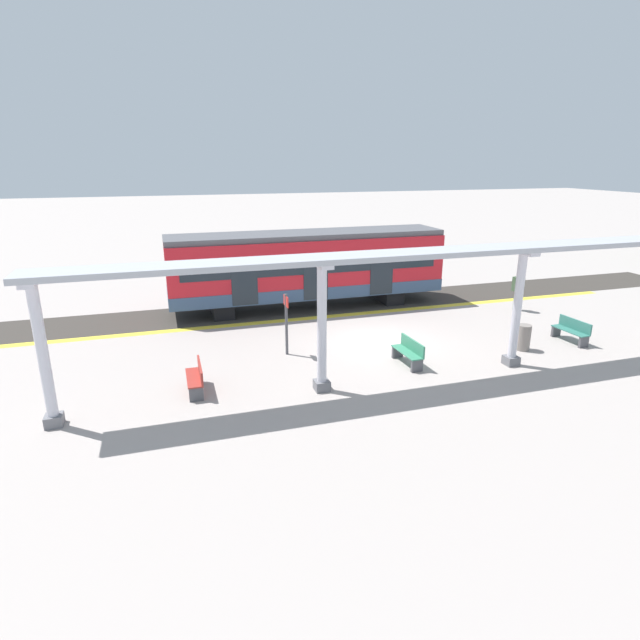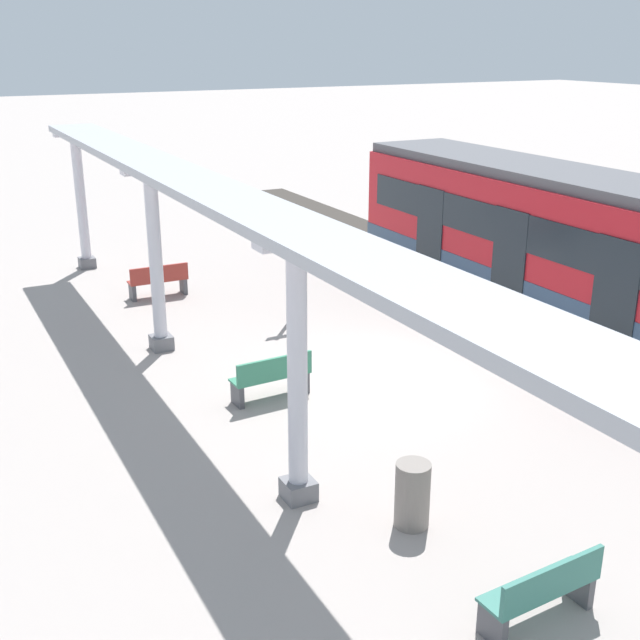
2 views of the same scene
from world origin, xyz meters
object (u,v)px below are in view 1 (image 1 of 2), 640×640
platform_info_sign (286,318)px  canopy_pillar_third (517,309)px  bench_near_end (409,352)px  bench_mid_platform (572,330)px  trash_bin (524,337)px  canopy_pillar_nearest (43,355)px  passenger_waiting_near_edge (518,287)px  bench_far_end (197,377)px  canopy_pillar_second (322,328)px  train_near_carriage (307,268)px

platform_info_sign → canopy_pillar_third: bearing=65.4°
bench_near_end → bench_mid_platform: 6.89m
bench_mid_platform → trash_bin: bearing=-84.9°
canopy_pillar_nearest → passenger_waiting_near_edge: bearing=106.7°
canopy_pillar_nearest → canopy_pillar_third: bearing=90.0°
bench_near_end → bench_far_end: bearing=-89.7°
canopy_pillar_second → canopy_pillar_third: size_ratio=1.00×
bench_mid_platform → trash_bin: size_ratio=1.62×
canopy_pillar_nearest → canopy_pillar_third: 13.92m
train_near_carriage → passenger_waiting_near_edge: (3.41, 8.90, -0.72)m
bench_near_end → passenger_waiting_near_edge: passenger_waiting_near_edge is taller
canopy_pillar_nearest → bench_near_end: bearing=95.7°
bench_far_end → platform_info_sign: 4.01m
bench_far_end → canopy_pillar_nearest: bearing=-74.5°
train_near_carriage → canopy_pillar_nearest: 12.92m
train_near_carriage → bench_far_end: bearing=-35.8°
bench_near_end → passenger_waiting_near_edge: size_ratio=0.86×
canopy_pillar_second → bench_near_end: size_ratio=2.56×
bench_mid_platform → bench_far_end: (0.26, -13.85, 0.00)m
canopy_pillar_second → passenger_waiting_near_edge: size_ratio=2.19×
train_near_carriage → bench_near_end: size_ratio=8.24×
trash_bin → passenger_waiting_near_edge: passenger_waiting_near_edge is taller
platform_info_sign → bench_mid_platform: bearing=79.8°
passenger_waiting_near_edge → bench_near_end: bearing=-59.9°
train_near_carriage → bench_far_end: size_ratio=8.31×
canopy_pillar_second → platform_info_sign: 3.25m
train_near_carriage → canopy_pillar_second: canopy_pillar_second is taller
trash_bin → platform_info_sign: size_ratio=0.43×
platform_info_sign → passenger_waiting_near_edge: (-2.30, 11.30, -0.22)m
passenger_waiting_near_edge → platform_info_sign: bearing=-78.5°
train_near_carriage → bench_mid_platform: size_ratio=8.23×
canopy_pillar_nearest → bench_near_end: (-1.06, 10.66, -1.52)m
canopy_pillar_nearest → bench_far_end: (-1.03, 3.70, -1.52)m
canopy_pillar_nearest → canopy_pillar_third: same height
canopy_pillar_third → platform_info_sign: canopy_pillar_third is taller
canopy_pillar_nearest → trash_bin: size_ratio=4.13×
canopy_pillar_third → bench_far_end: 10.38m
canopy_pillar_nearest → bench_near_end: size_ratio=2.56×
passenger_waiting_near_edge → trash_bin: bearing=-34.7°
train_near_carriage → canopy_pillar_nearest: size_ratio=3.23×
train_near_carriage → canopy_pillar_second: bearing=-13.4°
train_near_carriage → canopy_pillar_nearest: canopy_pillar_nearest is taller
bench_near_end → platform_info_sign: 4.34m
bench_mid_platform → platform_info_sign: bearing=-100.2°
bench_mid_platform → trash_bin: 2.33m
canopy_pillar_second → canopy_pillar_third: bearing=90.0°
bench_near_end → trash_bin: (-0.01, 4.57, 0.03)m
canopy_pillar_second → bench_far_end: bearing=-106.1°
canopy_pillar_second → canopy_pillar_third: same height
trash_bin → canopy_pillar_second: bearing=-82.3°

